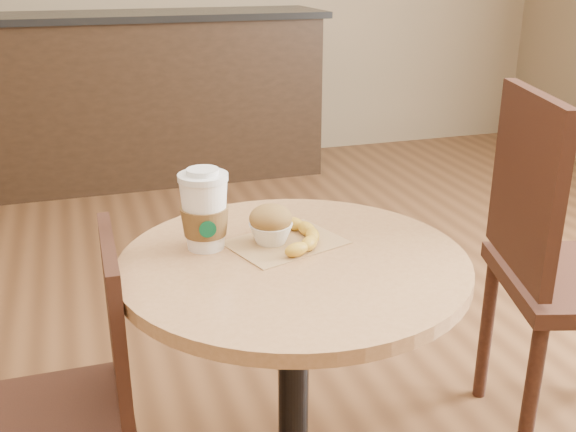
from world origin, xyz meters
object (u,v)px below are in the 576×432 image
(chair_right, at_px, (564,262))
(muffin, at_px, (271,224))
(cafe_table, at_px, (294,340))
(banana, at_px, (297,233))
(coffee_cup, at_px, (205,213))
(chair_left, at_px, (74,403))

(chair_right, relative_size, muffin, 10.55)
(cafe_table, distance_m, muffin, 0.26)
(banana, bearing_deg, chair_right, 9.60)
(chair_right, height_order, coffee_cup, chair_right)
(cafe_table, distance_m, coffee_cup, 0.35)
(chair_left, distance_m, chair_right, 1.31)
(chair_left, xyz_separation_m, banana, (0.51, 0.02, 0.32))
(chair_right, xyz_separation_m, coffee_cup, (-0.99, -0.01, 0.26))
(cafe_table, bearing_deg, chair_right, 8.57)
(chair_right, relative_size, banana, 4.55)
(banana, bearing_deg, cafe_table, -106.32)
(coffee_cup, relative_size, banana, 0.79)
(chair_right, distance_m, coffee_cup, 1.02)
(chair_right, bearing_deg, chair_left, 109.48)
(cafe_table, bearing_deg, banana, 67.02)
(banana, bearing_deg, coffee_cup, 178.74)
(cafe_table, height_order, muffin, muffin)
(chair_left, distance_m, muffin, 0.57)
(cafe_table, xyz_separation_m, chair_left, (-0.48, 0.06, -0.10))
(chair_left, xyz_separation_m, coffee_cup, (0.31, 0.05, 0.38))
(cafe_table, relative_size, banana, 3.30)
(coffee_cup, height_order, muffin, coffee_cup)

